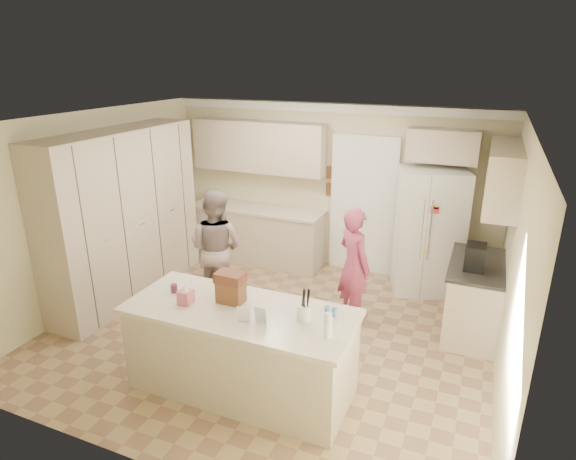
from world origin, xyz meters
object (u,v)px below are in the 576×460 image
at_px(tissue_box, 186,297).
at_px(teen_girl, 354,265).
at_px(dollhouse_body, 231,292).
at_px(refrigerator, 429,232).
at_px(utensil_crock, 304,313).
at_px(island_base, 241,352).
at_px(teen_boy, 216,248).
at_px(coffee_maker, 475,257).

relative_size(tissue_box, teen_girl, 0.09).
height_order(dollhouse_body, teen_girl, teen_girl).
relative_size(refrigerator, teen_girl, 1.19).
height_order(utensil_crock, teen_girl, teen_girl).
height_order(tissue_box, teen_girl, teen_girl).
distance_m(island_base, teen_girl, 1.95).
relative_size(island_base, utensil_crock, 14.67).
xyz_separation_m(island_base, teen_boy, (-1.19, 1.53, 0.37)).
distance_m(refrigerator, tissue_box, 3.71).
distance_m(refrigerator, island_base, 3.39).
bearing_deg(utensil_crock, dollhouse_body, 176.42).
height_order(island_base, teen_girl, teen_girl).
distance_m(refrigerator, teen_boy, 3.00).
distance_m(refrigerator, coffee_maker, 1.34).
bearing_deg(teen_boy, teen_girl, -170.66).
bearing_deg(utensil_crock, coffee_maker, 52.88).
bearing_deg(teen_boy, island_base, 128.36).
relative_size(island_base, dollhouse_body, 8.46).
bearing_deg(dollhouse_body, utensil_crock, -3.58).
height_order(refrigerator, dollhouse_body, refrigerator).
height_order(utensil_crock, tissue_box, utensil_crock).
bearing_deg(tissue_box, coffee_maker, 37.57).
distance_m(refrigerator, dollhouse_body, 3.34).
bearing_deg(refrigerator, teen_girl, -137.30).
xyz_separation_m(tissue_box, dollhouse_body, (0.40, 0.20, 0.04)).
height_order(utensil_crock, teen_boy, teen_boy).
distance_m(tissue_box, teen_girl, 2.27).
relative_size(dollhouse_body, teen_girl, 0.17).
bearing_deg(tissue_box, refrigerator, 58.33).
bearing_deg(coffee_maker, island_base, -137.17).
bearing_deg(dollhouse_body, refrigerator, 62.38).
height_order(dollhouse_body, teen_boy, teen_boy).
height_order(coffee_maker, island_base, coffee_maker).
bearing_deg(refrigerator, dollhouse_body, -133.98).
relative_size(refrigerator, teen_boy, 1.10).
relative_size(refrigerator, utensil_crock, 12.00).
relative_size(coffee_maker, dollhouse_body, 1.15).
bearing_deg(refrigerator, coffee_maker, -76.92).
height_order(utensil_crock, dollhouse_body, dollhouse_body).
xyz_separation_m(utensil_crock, dollhouse_body, (-0.80, 0.05, 0.04)).
distance_m(island_base, dollhouse_body, 0.62).
xyz_separation_m(island_base, utensil_crock, (0.65, 0.05, 0.56)).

